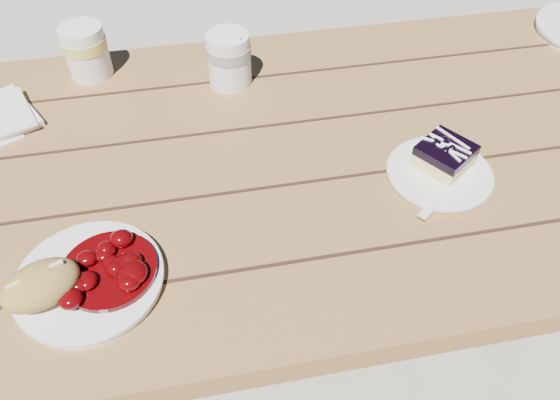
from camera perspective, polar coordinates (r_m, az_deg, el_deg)
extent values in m
plane|color=#AAA599|center=(1.60, 3.19, -14.94)|extent=(60.00, 60.00, 0.00)
cube|color=brown|center=(1.02, 4.86, 4.45)|extent=(2.00, 0.80, 0.05)
cube|color=brown|center=(1.69, -1.28, 12.13)|extent=(1.80, 0.25, 0.04)
cube|color=brown|center=(1.91, -25.58, 2.65)|extent=(0.06, 0.06, 0.42)
cube|color=brown|center=(2.09, 21.27, 8.56)|extent=(0.06, 0.06, 0.42)
cylinder|color=white|center=(0.84, -19.26, -8.04)|extent=(0.21, 0.21, 0.02)
ellipsoid|color=#AD8B42|center=(0.81, -23.73, -8.13)|extent=(0.13, 0.11, 0.06)
cylinder|color=white|center=(0.98, 16.29, 2.62)|extent=(0.17, 0.17, 0.01)
cube|color=#FAE388|center=(0.98, 16.72, 4.08)|extent=(0.11, 0.11, 0.03)
cube|color=black|center=(0.96, 17.00, 5.01)|extent=(0.11, 0.11, 0.02)
cylinder|color=white|center=(1.13, -5.33, 14.45)|extent=(0.09, 0.09, 0.11)
cylinder|color=white|center=(1.22, -19.58, 14.43)|extent=(0.09, 0.09, 0.11)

